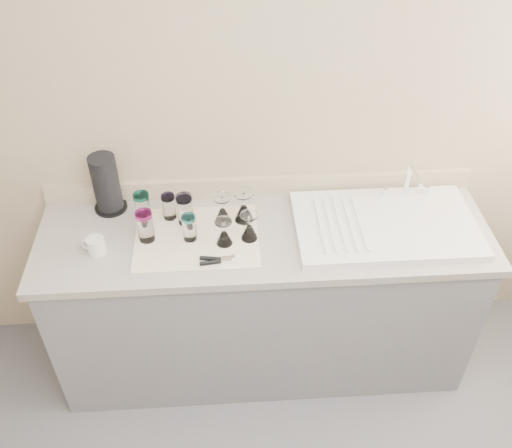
{
  "coord_description": "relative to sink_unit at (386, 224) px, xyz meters",
  "views": [
    {
      "loc": [
        -0.17,
        -0.71,
        2.62
      ],
      "look_at": [
        -0.04,
        1.15,
        1.0
      ],
      "focal_mm": 40.0,
      "sensor_mm": 36.0,
      "label": 1
    }
  ],
  "objects": [
    {
      "name": "room_envelope",
      "position": [
        -0.55,
        -1.2,
        0.64
      ],
      "size": [
        3.54,
        3.5,
        2.52
      ],
      "color": "#54545A",
      "rests_on": "ground"
    },
    {
      "name": "white_mug",
      "position": [
        -1.29,
        -0.08,
        0.02
      ],
      "size": [
        0.11,
        0.09,
        0.08
      ],
      "color": "silver",
      "rests_on": "counter_unit"
    },
    {
      "name": "goblet_back_right",
      "position": [
        -0.64,
        0.09,
        0.04
      ],
      "size": [
        0.09,
        0.09,
        0.16
      ],
      "color": "white",
      "rests_on": "dish_towel"
    },
    {
      "name": "can_opener",
      "position": [
        -0.77,
        -0.18,
        -0.0
      ],
      "size": [
        0.15,
        0.06,
        0.02
      ],
      "color": "silver",
      "rests_on": "dish_towel"
    },
    {
      "name": "tumbler_purple",
      "position": [
        -0.91,
        0.09,
        0.06
      ],
      "size": [
        0.08,
        0.08,
        0.15
      ],
      "color": "white",
      "rests_on": "dish_towel"
    },
    {
      "name": "tumbler_cyan",
      "position": [
        -0.98,
        0.13,
        0.05
      ],
      "size": [
        0.06,
        0.06,
        0.13
      ],
      "color": "white",
      "rests_on": "dish_towel"
    },
    {
      "name": "counter_unit",
      "position": [
        -0.55,
        -0.0,
        -0.47
      ],
      "size": [
        2.06,
        0.62,
        0.9
      ],
      "color": "slate",
      "rests_on": "ground"
    },
    {
      "name": "tumbler_magenta",
      "position": [
        -1.08,
        -0.02,
        0.06
      ],
      "size": [
        0.08,
        0.08,
        0.15
      ],
      "color": "white",
      "rests_on": "dish_towel"
    },
    {
      "name": "goblet_back_left",
      "position": [
        -0.74,
        0.08,
        0.04
      ],
      "size": [
        0.08,
        0.08,
        0.15
      ],
      "color": "white",
      "rests_on": "dish_towel"
    },
    {
      "name": "sink_unit",
      "position": [
        0.0,
        0.0,
        0.0
      ],
      "size": [
        0.82,
        0.5,
        0.22
      ],
      "color": "white",
      "rests_on": "counter_unit"
    },
    {
      "name": "goblet_front_left",
      "position": [
        -0.74,
        -0.07,
        0.03
      ],
      "size": [
        0.07,
        0.07,
        0.13
      ],
      "color": "white",
      "rests_on": "dish_towel"
    },
    {
      "name": "tumbler_teal",
      "position": [
        -1.1,
        0.12,
        0.06
      ],
      "size": [
        0.07,
        0.07,
        0.14
      ],
      "color": "white",
      "rests_on": "dish_towel"
    },
    {
      "name": "tumbler_lavender",
      "position": [
        -0.89,
        -0.02,
        0.05
      ],
      "size": [
        0.06,
        0.06,
        0.13
      ],
      "color": "white",
      "rests_on": "dish_towel"
    },
    {
      "name": "goblet_front_right",
      "position": [
        -0.62,
        -0.04,
        0.03
      ],
      "size": [
        0.08,
        0.08,
        0.14
      ],
      "color": "white",
      "rests_on": "dish_towel"
    },
    {
      "name": "dish_towel",
      "position": [
        -0.86,
        -0.02,
        -0.02
      ],
      "size": [
        0.55,
        0.42,
        0.01
      ],
      "primitive_type": "cube",
      "color": "white",
      "rests_on": "counter_unit"
    },
    {
      "name": "paper_towel_roll",
      "position": [
        -1.27,
        0.22,
        0.12
      ],
      "size": [
        0.15,
        0.15,
        0.29
      ],
      "color": "black",
      "rests_on": "counter_unit"
    }
  ]
}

